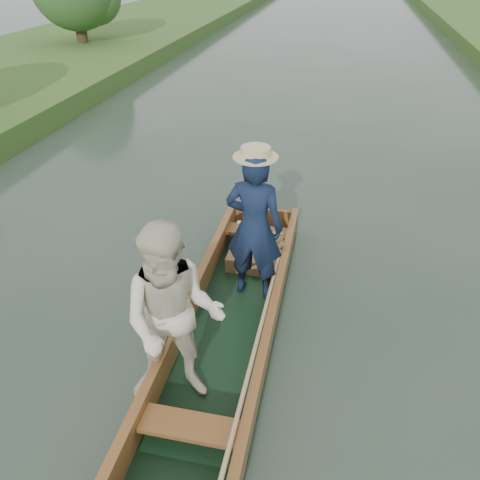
# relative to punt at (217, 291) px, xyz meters

# --- Properties ---
(ground) EXTENTS (120.00, 120.00, 0.00)m
(ground) POSITION_rel_punt_xyz_m (0.08, 0.24, -0.80)
(ground) COLOR #283D30
(ground) RESTS_ON ground
(trees_far) EXTENTS (22.78, 14.14, 4.38)m
(trees_far) POSITION_rel_punt_xyz_m (0.75, 8.53, 1.63)
(trees_far) COLOR #47331E
(trees_far) RESTS_ON ground
(punt) EXTENTS (1.39, 5.00, 2.09)m
(punt) POSITION_rel_punt_xyz_m (0.00, 0.00, 0.00)
(punt) COLOR black
(punt) RESTS_ON ground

